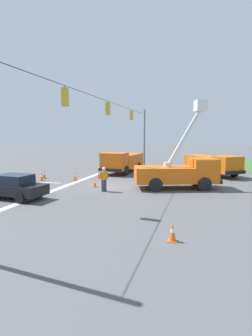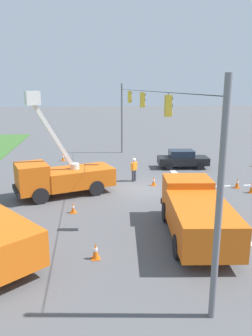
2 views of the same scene
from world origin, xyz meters
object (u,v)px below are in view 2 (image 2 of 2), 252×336
traffic_cone_lane_edge_b (252,187)px  traffic_cone_centre_line (154,181)px  utility_truck_support_near (196,212)px  traffic_cone_near_bucket (237,183)px  utility_truck_bucket_lift (61,175)px  traffic_cone_mid_right (73,208)px  road_worker (134,168)px  traffic_cone_foreground_right (63,157)px  sedan_black (182,159)px  traffic_cone_foreground_left (189,199)px  traffic_cone_far_left (203,188)px  traffic_cone_far_right (96,251)px

traffic_cone_lane_edge_b → traffic_cone_centre_line: 6.58m
utility_truck_support_near → traffic_cone_near_bucket: size_ratio=9.19×
utility_truck_bucket_lift → traffic_cone_near_bucket: bearing=-89.5°
traffic_cone_mid_right → traffic_cone_centre_line: bearing=-49.9°
road_worker → traffic_cone_foreground_right: 9.61m
utility_truck_bucket_lift → traffic_cone_mid_right: bearing=-165.0°
utility_truck_support_near → traffic_cone_mid_right: 6.92m
sedan_black → traffic_cone_centre_line: 6.04m
utility_truck_bucket_lift → traffic_cone_centre_line: 6.61m
utility_truck_support_near → traffic_cone_foreground_right: bearing=22.8°
traffic_cone_foreground_left → traffic_cone_near_bucket: (2.71, -4.33, 0.03)m
traffic_cone_foreground_left → traffic_cone_lane_edge_b: size_ratio=0.85×
traffic_cone_lane_edge_b → traffic_cone_centre_line: size_ratio=1.23×
utility_truck_bucket_lift → traffic_cone_foreground_right: bearing=3.3°
traffic_cone_foreground_right → traffic_cone_far_left: size_ratio=0.89×
traffic_cone_foreground_right → traffic_cone_mid_right: bearing=-173.8°
traffic_cone_foreground_right → traffic_cone_far_left: bearing=-138.6°
traffic_cone_far_right → traffic_cone_near_bucket: bearing=-49.6°
utility_truck_support_near → traffic_cone_far_left: utility_truck_support_near is taller
traffic_cone_lane_edge_b → traffic_cone_far_left: 3.30m
traffic_cone_lane_edge_b → traffic_cone_far_right: traffic_cone_lane_edge_b is taller
utility_truck_bucket_lift → traffic_cone_far_right: utility_truck_bucket_lift is taller
utility_truck_support_near → traffic_cone_far_right: size_ratio=9.43×
utility_truck_support_near → traffic_cone_mid_right: bearing=57.4°
road_worker → traffic_cone_lane_edge_b: 8.26m
traffic_cone_far_left → traffic_cone_far_right: (-7.66, 7.24, -0.04)m
utility_truck_support_near → traffic_cone_centre_line: bearing=1.8°
traffic_cone_far_left → traffic_cone_far_right: 10.54m
utility_truck_bucket_lift → road_worker: bearing=-62.6°
traffic_cone_far_left → traffic_cone_foreground_left: bearing=140.1°
sedan_black → traffic_cone_foreground_right: sedan_black is taller
traffic_cone_mid_right → traffic_cone_far_left: bearing=-73.6°
sedan_black → traffic_cone_near_bucket: size_ratio=5.93×
traffic_cone_foreground_right → utility_truck_support_near: bearing=-157.2°
sedan_black → traffic_cone_foreground_right: bearing=68.9°
utility_truck_support_near → traffic_cone_foreground_left: size_ratio=9.88×
traffic_cone_centre_line → road_worker: bearing=44.8°
traffic_cone_centre_line → utility_truck_support_near: bearing=-178.2°
utility_truck_bucket_lift → traffic_cone_near_bucket: (0.11, -12.02, -0.97)m
utility_truck_support_near → traffic_cone_foreground_right: utility_truck_support_near is taller
traffic_cone_centre_line → traffic_cone_far_left: bearing=-127.6°
traffic_cone_near_bucket → traffic_cone_far_right: size_ratio=1.03×
utility_truck_bucket_lift → traffic_cone_foreground_right: (10.34, 0.60, -0.99)m
traffic_cone_foreground_right → traffic_cone_foreground_left: bearing=-147.3°
traffic_cone_foreground_left → traffic_cone_foreground_right: size_ratio=0.99×
traffic_cone_lane_edge_b → utility_truck_support_near: bearing=135.3°
road_worker → traffic_cone_lane_edge_b: (-3.68, -7.37, -0.59)m
utility_truck_bucket_lift → traffic_cone_centre_line: utility_truck_bucket_lift is taller
traffic_cone_centre_line → traffic_cone_mid_right: bearing=130.1°
road_worker → traffic_cone_foreground_left: bearing=-154.0°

